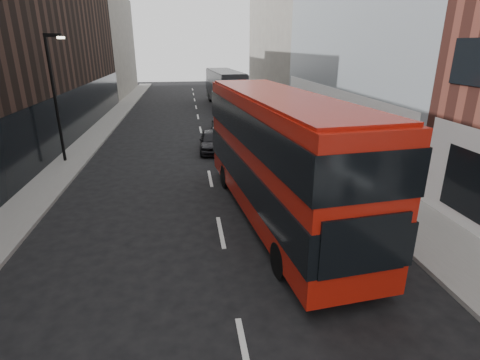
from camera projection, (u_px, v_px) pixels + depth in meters
name	position (u px, v px, depth m)	size (l,w,h in m)	color
sidewalk_right	(293.00, 129.00, 30.72)	(3.00, 80.00, 0.15)	slate
sidewalk_left	(96.00, 135.00, 28.67)	(2.00, 80.00, 0.15)	slate
building_victorian	(285.00, 18.00, 45.66)	(6.50, 24.00, 21.00)	slate
building_left_mid	(54.00, 39.00, 30.51)	(5.00, 24.00, 14.00)	black
building_left_far	(107.00, 45.00, 51.16)	(5.00, 20.00, 13.00)	slate
street_lamp	(55.00, 91.00, 20.73)	(1.06, 0.22, 7.00)	black
red_bus	(278.00, 152.00, 14.15)	(4.16, 12.39, 4.92)	#A11409
grey_bus	(225.00, 87.00, 42.09)	(3.67, 12.21, 3.89)	black
car_a	(212.00, 141.00, 24.39)	(1.60, 3.97, 1.35)	black
car_b	(236.00, 140.00, 24.19)	(1.57, 4.51, 1.49)	gray
car_c	(223.00, 123.00, 30.09)	(1.83, 4.50, 1.31)	black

